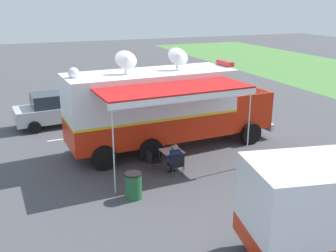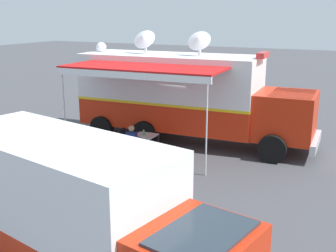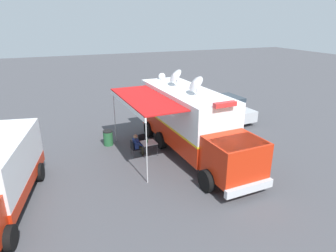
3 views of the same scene
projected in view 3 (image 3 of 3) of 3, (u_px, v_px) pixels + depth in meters
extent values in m
plane|color=#47474C|center=(184.00, 148.00, 17.19)|extent=(100.00, 100.00, 0.00)
cube|color=silver|center=(213.00, 131.00, 19.80)|extent=(0.36, 4.80, 0.01)
cube|color=red|center=(184.00, 130.00, 16.79)|extent=(2.86, 7.32, 1.10)
cube|color=white|center=(185.00, 106.00, 16.31)|extent=(2.86, 7.32, 1.70)
cube|color=yellow|center=(185.00, 121.00, 16.60)|extent=(2.88, 7.34, 0.10)
cube|color=red|center=(234.00, 158.00, 12.72)|extent=(2.40, 2.21, 1.70)
cube|color=#28333D|center=(238.00, 149.00, 12.38)|extent=(2.22, 1.58, 0.70)
cube|color=silver|center=(249.00, 188.00, 12.07)|extent=(2.38, 0.32, 0.36)
cylinder|color=black|center=(252.00, 169.00, 13.71)|extent=(0.35, 1.01, 1.00)
cylinder|color=black|center=(206.00, 181.00, 12.73)|extent=(0.35, 1.01, 1.00)
cylinder|color=black|center=(198.00, 134.00, 17.97)|extent=(0.35, 1.01, 1.00)
cylinder|color=black|center=(161.00, 140.00, 16.98)|extent=(0.35, 1.01, 1.00)
cylinder|color=black|center=(183.00, 124.00, 19.65)|extent=(0.35, 1.01, 1.00)
cylinder|color=black|center=(149.00, 129.00, 18.67)|extent=(0.35, 1.01, 1.00)
cube|color=white|center=(185.00, 90.00, 15.99)|extent=(2.86, 7.32, 0.10)
cube|color=red|center=(225.00, 104.00, 12.78)|extent=(1.11, 0.34, 0.20)
cylinder|color=silver|center=(177.00, 82.00, 16.82)|extent=(0.10, 0.10, 0.45)
cone|color=silver|center=(174.00, 75.00, 16.62)|extent=(0.76, 0.94, 0.81)
cylinder|color=silver|center=(197.00, 90.00, 14.83)|extent=(0.10, 0.10, 0.45)
cone|color=silver|center=(195.00, 83.00, 14.63)|extent=(0.76, 0.94, 0.81)
sphere|color=white|center=(162.00, 76.00, 18.64)|extent=(0.44, 0.44, 0.44)
cube|color=red|center=(145.00, 99.00, 15.14)|extent=(2.49, 5.86, 0.06)
cube|color=white|center=(126.00, 104.00, 14.77)|extent=(0.37, 5.76, 0.24)
cylinder|color=silver|center=(147.00, 151.00, 12.98)|extent=(0.05, 0.05, 3.25)
cylinder|color=silver|center=(115.00, 116.00, 17.64)|extent=(0.05, 0.05, 3.25)
cube|color=silver|center=(149.00, 143.00, 16.11)|extent=(0.84, 0.84, 0.03)
cylinder|color=#333338|center=(158.00, 150.00, 16.06)|extent=(0.03, 0.03, 0.70)
cylinder|color=#333338|center=(145.00, 152.00, 15.77)|extent=(0.03, 0.03, 0.70)
cylinder|color=#333338|center=(152.00, 145.00, 16.69)|extent=(0.03, 0.03, 0.70)
cylinder|color=#333338|center=(140.00, 147.00, 16.40)|extent=(0.03, 0.03, 0.70)
cylinder|color=#3F9959|center=(147.00, 141.00, 16.06)|extent=(0.07, 0.07, 0.20)
cylinder|color=white|center=(147.00, 139.00, 16.02)|extent=(0.04, 0.04, 0.02)
cube|color=black|center=(136.00, 148.00, 16.09)|extent=(0.50, 0.50, 0.04)
cube|color=black|center=(132.00, 145.00, 15.92)|extent=(0.06, 0.48, 0.44)
cylinder|color=#333338|center=(139.00, 150.00, 16.43)|extent=(0.02, 0.02, 0.42)
cylinder|color=#333338|center=(141.00, 153.00, 16.06)|extent=(0.02, 0.02, 0.42)
cylinder|color=#333338|center=(131.00, 151.00, 16.26)|extent=(0.02, 0.02, 0.42)
cylinder|color=#333338|center=(134.00, 154.00, 15.89)|extent=(0.02, 0.02, 0.42)
cube|color=black|center=(144.00, 143.00, 16.84)|extent=(0.50, 0.50, 0.04)
cube|color=black|center=(142.00, 138.00, 16.95)|extent=(0.48, 0.06, 0.44)
cylinder|color=#333338|center=(149.00, 147.00, 16.81)|extent=(0.02, 0.02, 0.42)
cylinder|color=#333338|center=(142.00, 148.00, 16.64)|extent=(0.02, 0.02, 0.42)
cylinder|color=#333338|center=(146.00, 144.00, 17.19)|extent=(0.02, 0.02, 0.42)
cylinder|color=#333338|center=(139.00, 145.00, 17.01)|extent=(0.02, 0.02, 0.42)
cube|color=navy|center=(136.00, 143.00, 15.98)|extent=(0.26, 0.37, 0.56)
sphere|color=#A37556|center=(135.00, 136.00, 15.84)|extent=(0.22, 0.22, 0.22)
cylinder|color=navy|center=(136.00, 141.00, 16.21)|extent=(0.43, 0.11, 0.34)
cylinder|color=navy|center=(139.00, 144.00, 15.82)|extent=(0.43, 0.11, 0.34)
cylinder|color=#383323|center=(138.00, 147.00, 16.24)|extent=(0.39, 0.15, 0.13)
cylinder|color=#383323|center=(142.00, 150.00, 16.39)|extent=(0.11, 0.11, 0.42)
cube|color=black|center=(143.00, 153.00, 16.47)|extent=(0.24, 0.11, 0.07)
cylinder|color=#383323|center=(140.00, 148.00, 16.07)|extent=(0.39, 0.15, 0.13)
cylinder|color=#383323|center=(143.00, 151.00, 16.22)|extent=(0.11, 0.11, 0.42)
cube|color=black|center=(144.00, 154.00, 16.30)|extent=(0.24, 0.11, 0.07)
cylinder|color=#235B33|center=(108.00, 138.00, 17.43)|extent=(0.56, 0.56, 0.85)
cylinder|color=black|center=(108.00, 131.00, 17.27)|extent=(0.57, 0.57, 0.06)
cube|color=white|center=(0.00, 166.00, 11.71)|extent=(3.05, 5.50, 2.20)
cube|color=red|center=(4.00, 184.00, 12.00)|extent=(3.08, 5.53, 0.50)
cylinder|color=black|center=(10.00, 238.00, 9.54)|extent=(0.42, 0.87, 0.84)
cylinder|color=black|center=(40.00, 172.00, 13.62)|extent=(0.42, 0.87, 0.84)
cube|color=#B2B5BA|center=(229.00, 111.00, 21.77)|extent=(2.13, 4.33, 0.76)
cube|color=#28333D|center=(228.00, 101.00, 21.64)|extent=(1.76, 2.22, 0.68)
cylinder|color=black|center=(250.00, 119.00, 21.18)|extent=(0.27, 0.66, 0.64)
cylinder|color=black|center=(230.00, 122.00, 20.43)|extent=(0.27, 0.66, 0.64)
cylinder|color=black|center=(228.00, 109.00, 23.37)|extent=(0.27, 0.66, 0.64)
cylinder|color=black|center=(209.00, 112.00, 22.62)|extent=(0.27, 0.66, 0.64)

